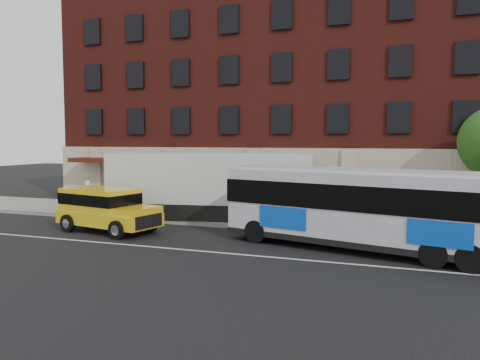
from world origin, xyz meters
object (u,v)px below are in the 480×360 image
(yellow_suv, at_px, (105,207))
(shipping_container, at_px, (209,188))
(sign_pole, at_px, (89,194))
(city_bus, at_px, (368,206))

(yellow_suv, xyz_separation_m, shipping_container, (3.73, 4.73, 0.67))
(sign_pole, relative_size, shipping_container, 0.21)
(city_bus, bearing_deg, sign_pole, 168.72)
(shipping_container, bearing_deg, city_bus, -27.01)
(yellow_suv, bearing_deg, shipping_container, 51.70)
(yellow_suv, distance_m, shipping_container, 6.06)
(yellow_suv, height_order, shipping_container, shipping_container)
(sign_pole, relative_size, city_bus, 0.19)
(sign_pole, height_order, shipping_container, shipping_container)
(city_bus, relative_size, shipping_container, 1.08)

